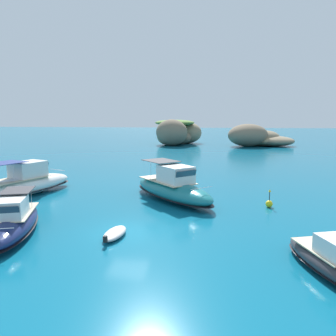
{
  "coord_description": "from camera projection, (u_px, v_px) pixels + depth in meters",
  "views": [
    {
      "loc": [
        5.1,
        -18.66,
        7.16
      ],
      "look_at": [
        0.72,
        13.94,
        1.89
      ],
      "focal_mm": 34.09,
      "sensor_mm": 36.0,
      "label": 1
    }
  ],
  "objects": [
    {
      "name": "channel_buoy",
      "position": [
        269.0,
        203.0,
        25.52
      ],
      "size": [
        0.56,
        0.56,
        1.48
      ],
      "color": "yellow",
      "rests_on": "ground"
    },
    {
      "name": "islet_large",
      "position": [
        177.0,
        132.0,
        83.72
      ],
      "size": [
        14.34,
        18.93,
        6.59
      ],
      "color": "#756651",
      "rests_on": "ground"
    },
    {
      "name": "motorboat_teal",
      "position": [
        172.0,
        188.0,
        27.72
      ],
      "size": [
        9.26,
        9.89,
        3.27
      ],
      "color": "#19727A",
      "rests_on": "ground"
    },
    {
      "name": "motorboat_white",
      "position": [
        25.0,
        184.0,
        29.53
      ],
      "size": [
        6.62,
        10.83,
        3.25
      ],
      "color": "white",
      "rests_on": "ground"
    },
    {
      "name": "motorboat_charcoal",
      "position": [
        331.0,
        261.0,
        14.63
      ],
      "size": [
        3.64,
        6.42,
        1.82
      ],
      "color": "#2D2D33",
      "rests_on": "ground"
    },
    {
      "name": "islet_small",
      "position": [
        259.0,
        138.0,
        80.02
      ],
      "size": [
        19.6,
        17.02,
        5.5
      ],
      "color": "#84755B",
      "rests_on": "ground"
    },
    {
      "name": "motorboat_navy",
      "position": [
        14.0,
        222.0,
        19.57
      ],
      "size": [
        4.85,
        8.28,
        2.49
      ],
      "color": "navy",
      "rests_on": "ground"
    },
    {
      "name": "dinghy_tender",
      "position": [
        115.0,
        233.0,
        19.21
      ],
      "size": [
        1.31,
        2.84,
        0.58
      ],
      "color": "#B2B2B2",
      "rests_on": "ground"
    },
    {
      "name": "ground_plane",
      "position": [
        127.0,
        232.0,
        20.06
      ],
      "size": [
        400.0,
        400.0,
        0.0
      ],
      "primitive_type": "plane",
      "color": "#0C5B7A"
    }
  ]
}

